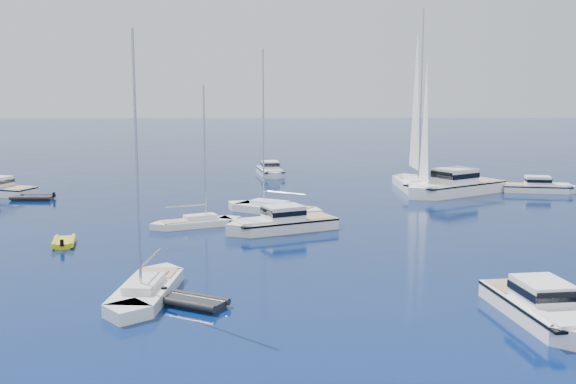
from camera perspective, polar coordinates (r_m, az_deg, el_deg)
The scene contains 13 objects.
ground at distance 33.94m, azimuth -4.27°, elevation -10.37°, with size 400.00×400.00×0.00m, color navy.
motor_cruiser_near at distance 35.74m, azimuth 20.23°, elevation -9.90°, with size 2.87×9.37×2.46m, color white, non-canonical shape.
motor_cruiser_centre at distance 53.37m, azimuth -0.56°, elevation -3.21°, with size 2.92×9.53×2.50m, color silver, non-canonical shape.
motor_cruiser_far_r at distance 77.03m, azimuth 19.94°, elevation -0.01°, with size 2.50×8.17×2.14m, color white, non-canonical shape.
motor_cruiser_distant at distance 72.92m, azimuth 13.39°, elevation -0.19°, with size 3.96×12.95×3.40m, color white, non-canonical shape.
motor_cruiser_horizon at distance 85.90m, azimuth -1.46°, elevation 1.39°, with size 2.60×8.50×2.23m, color silver, non-canonical shape.
sailboat_fore at distance 37.92m, azimuth -11.57°, elevation -8.44°, with size 2.55×9.80×14.40m, color silver, non-canonical shape.
sailboat_mid_r at distance 60.77m, azimuth -1.20°, elevation -1.73°, with size 2.60×10.01×14.71m, color white, non-canonical shape.
sailboat_centre at distance 55.51m, azimuth -7.53°, elevation -2.82°, with size 2.04×7.86×11.56m, color silver, non-canonical shape.
sailboat_sails_r at distance 75.84m, azimuth 10.47°, elevation 0.25°, with size 3.47×13.34×19.60m, color white, non-canonical shape.
tender_yellow at distance 51.19m, azimuth -17.95°, elevation -4.17°, with size 1.81×3.21×0.95m, color #CCCD0C, non-canonical shape.
tender_grey_near at distance 36.01m, azimuth -7.80°, elevation -9.28°, with size 2.01×3.67×0.95m, color black, non-canonical shape.
tender_grey_far at distance 72.03m, azimuth -20.26°, elevation -0.61°, with size 2.24×4.18×0.95m, color black, non-canonical shape.
Camera 1 is at (1.83, -31.99, 11.16)m, focal length 43.22 mm.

